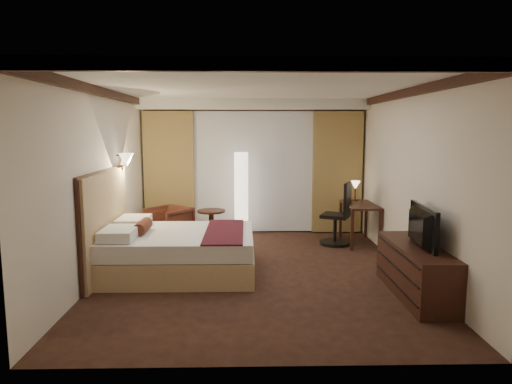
{
  "coord_description": "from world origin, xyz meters",
  "views": [
    {
      "loc": [
        -0.15,
        -6.58,
        2.1
      ],
      "look_at": [
        0.0,
        0.4,
        1.15
      ],
      "focal_mm": 32.0,
      "sensor_mm": 36.0,
      "label": 1
    }
  ],
  "objects_px": {
    "bed": "(181,252)",
    "side_table": "(211,225)",
    "floor_lamp": "(241,195)",
    "office_chair": "(335,213)",
    "television": "(415,224)",
    "desk": "(359,224)",
    "dresser": "(415,271)",
    "armchair": "(169,222)"
  },
  "relations": [
    {
      "from": "bed",
      "to": "side_table",
      "type": "xyz_separation_m",
      "value": [
        0.3,
        2.01,
        -0.02
      ]
    },
    {
      "from": "side_table",
      "to": "floor_lamp",
      "type": "xyz_separation_m",
      "value": [
        0.57,
        0.18,
        0.55
      ]
    },
    {
      "from": "office_chair",
      "to": "television",
      "type": "bearing_deg",
      "value": -55.16
    },
    {
      "from": "side_table",
      "to": "office_chair",
      "type": "height_order",
      "value": "office_chair"
    },
    {
      "from": "bed",
      "to": "office_chair",
      "type": "height_order",
      "value": "office_chair"
    },
    {
      "from": "side_table",
      "to": "desk",
      "type": "height_order",
      "value": "desk"
    },
    {
      "from": "dresser",
      "to": "television",
      "type": "height_order",
      "value": "television"
    },
    {
      "from": "side_table",
      "to": "television",
      "type": "distance_m",
      "value": 4.16
    },
    {
      "from": "floor_lamp",
      "to": "desk",
      "type": "height_order",
      "value": "floor_lamp"
    },
    {
      "from": "armchair",
      "to": "floor_lamp",
      "type": "height_order",
      "value": "floor_lamp"
    },
    {
      "from": "bed",
      "to": "armchair",
      "type": "height_order",
      "value": "armchair"
    },
    {
      "from": "bed",
      "to": "dresser",
      "type": "bearing_deg",
      "value": -17.99
    },
    {
      "from": "bed",
      "to": "armchair",
      "type": "xyz_separation_m",
      "value": [
        -0.51,
        1.96,
        0.05
      ]
    },
    {
      "from": "television",
      "to": "bed",
      "type": "bearing_deg",
      "value": 75.48
    },
    {
      "from": "floor_lamp",
      "to": "armchair",
      "type": "bearing_deg",
      "value": -170.72
    },
    {
      "from": "side_table",
      "to": "office_chair",
      "type": "distance_m",
      "value": 2.35
    },
    {
      "from": "armchair",
      "to": "office_chair",
      "type": "bearing_deg",
      "value": 33.35
    },
    {
      "from": "armchair",
      "to": "office_chair",
      "type": "relative_size",
      "value": 0.62
    },
    {
      "from": "dresser",
      "to": "bed",
      "type": "bearing_deg",
      "value": 162.01
    },
    {
      "from": "bed",
      "to": "floor_lamp",
      "type": "relative_size",
      "value": 1.27
    },
    {
      "from": "bed",
      "to": "side_table",
      "type": "distance_m",
      "value": 2.03
    },
    {
      "from": "armchair",
      "to": "floor_lamp",
      "type": "relative_size",
      "value": 0.43
    },
    {
      "from": "floor_lamp",
      "to": "desk",
      "type": "xyz_separation_m",
      "value": [
        2.2,
        -0.5,
        -0.47
      ]
    },
    {
      "from": "armchair",
      "to": "dresser",
      "type": "xyz_separation_m",
      "value": [
        3.63,
        -2.97,
        -0.03
      ]
    },
    {
      "from": "television",
      "to": "desk",
      "type": "bearing_deg",
      "value": 4.06
    },
    {
      "from": "armchair",
      "to": "floor_lamp",
      "type": "distance_m",
      "value": 1.48
    },
    {
      "from": "floor_lamp",
      "to": "dresser",
      "type": "relative_size",
      "value": 1.0
    },
    {
      "from": "bed",
      "to": "dresser",
      "type": "height_order",
      "value": "dresser"
    },
    {
      "from": "bed",
      "to": "television",
      "type": "relative_size",
      "value": 2.18
    },
    {
      "from": "desk",
      "to": "dresser",
      "type": "bearing_deg",
      "value": -88.94
    },
    {
      "from": "bed",
      "to": "television",
      "type": "bearing_deg",
      "value": -18.15
    },
    {
      "from": "bed",
      "to": "dresser",
      "type": "xyz_separation_m",
      "value": [
        3.12,
        -1.01,
        0.01
      ]
    },
    {
      "from": "floor_lamp",
      "to": "office_chair",
      "type": "height_order",
      "value": "floor_lamp"
    },
    {
      "from": "desk",
      "to": "television",
      "type": "relative_size",
      "value": 1.1
    },
    {
      "from": "desk",
      "to": "office_chair",
      "type": "bearing_deg",
      "value": -173.83
    },
    {
      "from": "floor_lamp",
      "to": "office_chair",
      "type": "bearing_deg",
      "value": -17.62
    },
    {
      "from": "television",
      "to": "floor_lamp",
      "type": "bearing_deg",
      "value": 38.39
    },
    {
      "from": "side_table",
      "to": "dresser",
      "type": "xyz_separation_m",
      "value": [
        2.82,
        -3.02,
        0.03
      ]
    },
    {
      "from": "armchair",
      "to": "floor_lamp",
      "type": "xyz_separation_m",
      "value": [
        1.38,
        0.23,
        0.48
      ]
    },
    {
      "from": "side_table",
      "to": "desk",
      "type": "bearing_deg",
      "value": -6.67
    },
    {
      "from": "side_table",
      "to": "armchair",
      "type": "bearing_deg",
      "value": -176.55
    },
    {
      "from": "bed",
      "to": "television",
      "type": "xyz_separation_m",
      "value": [
        3.09,
        -1.01,
        0.62
      ]
    }
  ]
}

